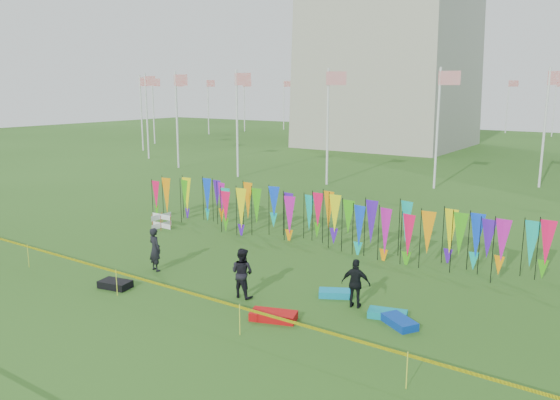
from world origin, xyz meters
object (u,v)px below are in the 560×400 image
Objects in this scene: box_kite at (161,221)px; person_left at (155,249)px; kite_bag_turquoise at (336,293)px; kite_bag_blue at (399,322)px; person_mid at (242,273)px; kite_bag_red at (273,316)px; kite_bag_teal at (387,314)px; kite_bag_black at (115,284)px; person_right at (356,283)px.

person_left is at bearing -45.36° from box_kite.
kite_bag_turquoise is 0.99× the size of kite_bag_blue.
person_mid is 1.52× the size of kite_bag_blue.
kite_bag_turquoise is at bearing -146.56° from person_mid.
person_left is 6.30m from kite_bag_red.
box_kite is at bearing 164.84° from kite_bag_teal.
kite_bag_black is 0.95× the size of kite_bag_teal.
person_right is (12.19, -3.45, 0.42)m from box_kite.
person_right is at bearing 171.92° from kite_bag_teal.
person_right is at bearing -158.80° from person_left.
kite_bag_teal is at bearing 158.62° from person_right.
kite_bag_red is at bearing -177.19° from person_left.
person_right reaches higher than kite_bag_blue.
kite_bag_turquoise is (2.49, 1.73, -0.71)m from person_mid.
person_left is (4.48, -4.54, 0.47)m from box_kite.
person_mid reaches higher than kite_bag_blue.
kite_bag_black is (-6.57, -3.55, 0.02)m from kite_bag_turquoise.
person_left is at bearing 95.74° from kite_bag_black.
person_left is 1.51× the size of kite_bag_blue.
box_kite is at bearing 164.09° from kite_bag_blue.
person_mid is 4.52m from kite_bag_black.
kite_bag_black is (-7.50, -3.12, -0.65)m from person_right.
person_mid is at bearing 23.98° from kite_bag_black.
person_left is 4.29m from person_mid.
kite_bag_red and kite_bag_black have the same top height.
kite_bag_black is at bearing -164.01° from kite_bag_blue.
kite_bag_teal is (4.56, 1.14, -0.71)m from person_mid.
kite_bag_teal is (8.64, 2.96, -0.02)m from kite_bag_black.
person_left reaches higher than box_kite.
person_mid is 3.66m from person_right.
box_kite reaches higher than kite_bag_red.
kite_bag_red is at bearing 41.79° from person_right.
kite_bag_red is (-3.20, -1.72, 0.01)m from kite_bag_blue.
person_mid is 1.46× the size of kite_bag_teal.
box_kite is 0.63× the size of kite_bag_teal.
box_kite is at bearing 151.98° from kite_bag_red.
person_mid is 1.06× the size of person_right.
kite_bag_blue is 3.63m from kite_bag_red.
person_mid is 1.53× the size of kite_bag_turquoise.
kite_bag_red is (1.88, -0.91, -0.70)m from person_mid.
person_mid is at bearing -165.93° from kite_bag_teal.
kite_bag_turquoise is (11.25, -3.02, -0.24)m from box_kite.
person_mid is at bearing -169.74° from person_left.
kite_bag_turquoise is 0.96× the size of kite_bag_teal.
person_left is 1.06× the size of person_right.
kite_bag_teal is at bearing -15.16° from box_kite.
kite_bag_red is at bearing 8.64° from kite_bag_black.
person_left reaches higher than kite_bag_teal.
person_mid is (8.76, -4.75, 0.47)m from box_kite.
box_kite is 0.52× the size of kite_bag_red.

